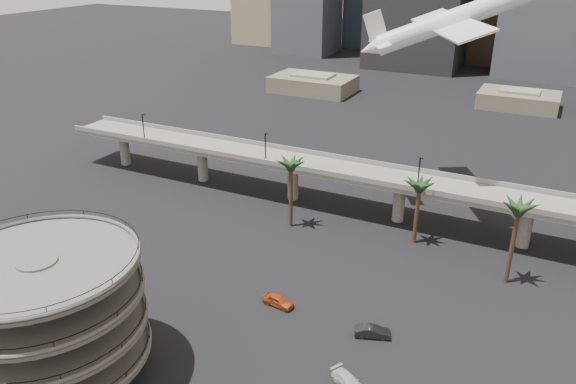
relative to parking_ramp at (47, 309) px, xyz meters
The scene contains 8 objects.
parking_ramp is the anchor object (origin of this frame).
overpass 60.46m from the parking_ramp, 77.57° to the left, with size 130.00×9.30×14.70m.
palm_trees 55.67m from the parking_ramp, 60.95° to the left, with size 42.40×10.40×14.00m.
low_buildings 147.81m from the parking_ramp, 82.26° to the left, with size 135.00×27.50×6.80m.
airborne_jet 81.29m from the parking_ramp, 69.14° to the left, with size 31.68×29.78×14.74m.
car_a 31.13m from the parking_ramp, 56.26° to the left, with size 1.91×4.75×1.62m, color #A94318.
car_b 40.26m from the parking_ramp, 37.99° to the left, with size 1.67×4.78×1.58m, color black.
car_c 35.60m from the parking_ramp, 24.13° to the left, with size 2.05×5.03×1.46m, color silver.
Camera 1 is at (35.01, -38.71, 47.58)m, focal length 35.00 mm.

